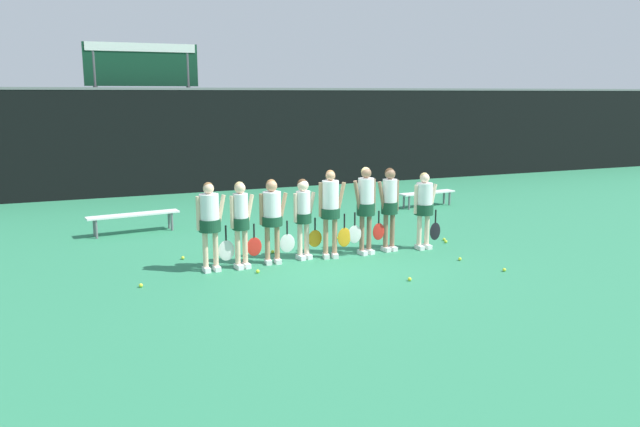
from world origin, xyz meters
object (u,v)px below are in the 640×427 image
(tennis_ball_6, at_px, (337,238))
(tennis_ball_9, at_px, (460,259))
(tennis_ball_4, at_px, (504,270))
(tennis_ball_5, at_px, (141,285))
(scoreboard, at_px, (143,77))
(bench_courtside, at_px, (133,216))
(player_1, at_px, (241,218))
(tennis_ball_2, at_px, (183,258))
(tennis_ball_11, at_px, (273,252))
(player_5, at_px, (366,203))
(player_3, at_px, (303,212))
(tennis_ball_7, at_px, (444,239))
(player_2, at_px, (272,214))
(tennis_ball_0, at_px, (289,239))
(tennis_ball_3, at_px, (352,231))
(tennis_ball_1, at_px, (446,242))
(tennis_ball_8, at_px, (258,271))
(bench_far, at_px, (427,194))
(tennis_ball_10, at_px, (410,279))
(player_6, at_px, (389,202))
(player_4, at_px, (331,206))
(player_0, at_px, (210,219))
(player_7, at_px, (424,204))

(tennis_ball_6, xyz_separation_m, tennis_ball_9, (1.54, -2.63, -0.00))
(tennis_ball_4, height_order, tennis_ball_5, tennis_ball_5)
(scoreboard, distance_m, tennis_ball_6, 10.33)
(bench_courtside, distance_m, player_1, 4.25)
(bench_courtside, height_order, tennis_ball_2, bench_courtside)
(tennis_ball_11, bearing_deg, player_5, -23.22)
(tennis_ball_2, bearing_deg, bench_courtside, 102.81)
(bench_courtside, bearing_deg, tennis_ball_6, -36.76)
(tennis_ball_2, height_order, tennis_ball_6, tennis_ball_6)
(player_3, xyz_separation_m, tennis_ball_7, (3.50, 0.24, -0.93))
(player_2, relative_size, tennis_ball_6, 23.27)
(tennis_ball_0, bearing_deg, tennis_ball_3, 5.39)
(tennis_ball_1, height_order, tennis_ball_5, tennis_ball_5)
(tennis_ball_3, distance_m, tennis_ball_5, 5.76)
(player_1, bearing_deg, tennis_ball_8, -78.43)
(tennis_ball_11, bearing_deg, tennis_ball_1, -8.68)
(bench_far, distance_m, tennis_ball_2, 8.39)
(bench_courtside, xyz_separation_m, tennis_ball_5, (-0.35, -4.42, -0.38))
(tennis_ball_2, distance_m, tennis_ball_11, 1.84)
(player_5, xyz_separation_m, tennis_ball_10, (-0.11, -2.02, -1.04))
(tennis_ball_8, bearing_deg, bench_far, 35.80)
(tennis_ball_7, bearing_deg, player_3, -176.12)
(tennis_ball_9, bearing_deg, bench_far, 64.39)
(player_2, bearing_deg, player_6, 4.68)
(player_4, xyz_separation_m, tennis_ball_1, (2.87, 0.16, -1.03))
(bench_courtside, bearing_deg, tennis_ball_3, -28.70)
(player_6, distance_m, tennis_ball_8, 3.28)
(scoreboard, relative_size, tennis_ball_8, 70.67)
(bench_courtside, relative_size, tennis_ball_7, 32.31)
(tennis_ball_1, height_order, tennis_ball_11, tennis_ball_11)
(player_2, bearing_deg, tennis_ball_11, 76.52)
(player_2, xyz_separation_m, tennis_ball_7, (4.18, 0.33, -0.96))
(player_0, height_order, tennis_ball_2, player_0)
(player_3, height_order, tennis_ball_3, player_3)
(player_2, height_order, player_5, player_5)
(scoreboard, distance_m, bench_far, 10.17)
(player_1, bearing_deg, bench_courtside, 103.30)
(player_0, relative_size, player_5, 0.93)
(player_3, xyz_separation_m, tennis_ball_8, (-1.16, -0.65, -0.93))
(scoreboard, relative_size, player_0, 2.91)
(bench_courtside, distance_m, bench_far, 8.38)
(scoreboard, bearing_deg, player_7, -67.34)
(bench_far, distance_m, tennis_ball_10, 7.58)
(player_4, relative_size, tennis_ball_4, 27.37)
(bench_courtside, bearing_deg, player_1, -74.86)
(scoreboard, relative_size, tennis_ball_6, 68.65)
(bench_far, distance_m, player_5, 5.97)
(bench_courtside, relative_size, tennis_ball_9, 33.35)
(player_3, height_order, player_5, player_5)
(tennis_ball_3, xyz_separation_m, tennis_ball_9, (0.92, -3.11, -0.00))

